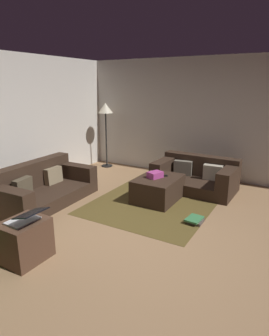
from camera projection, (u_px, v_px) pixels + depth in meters
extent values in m
plane|color=#93704C|center=(147.00, 238.00, 3.99)|extent=(6.40, 6.40, 0.00)
cube|color=beige|center=(216.00, 120.00, 6.25)|extent=(0.12, 6.40, 2.60)
cube|color=#332319|center=(46.00, 196.00, 5.19)|extent=(1.85, 1.01, 0.22)
cube|color=#332319|center=(30.00, 175.00, 5.26)|extent=(1.83, 0.30, 0.46)
cube|color=#332319|center=(74.00, 171.00, 5.79)|extent=(0.27, 0.95, 0.28)
cube|color=#332319|center=(7.00, 197.00, 4.45)|extent=(0.27, 0.95, 0.28)
cube|color=#8C7A5B|center=(53.00, 176.00, 5.50)|extent=(0.36, 0.13, 0.31)
cube|color=brown|center=(23.00, 187.00, 4.88)|extent=(0.38, 0.19, 0.30)
cube|color=#332319|center=(194.00, 185.00, 5.79)|extent=(0.98, 1.58, 0.22)
cube|color=#332319|center=(201.00, 165.00, 5.98)|extent=(0.29, 1.56, 0.42)
cube|color=#332319|center=(229.00, 177.00, 5.38)|extent=(0.94, 0.27, 0.32)
cube|color=#332319|center=(165.00, 167.00, 6.05)|extent=(0.94, 0.27, 0.32)
cube|color=#BCB299|center=(213.00, 173.00, 5.68)|extent=(0.16, 0.37, 0.31)
cube|color=#716B5B|center=(183.00, 168.00, 5.99)|extent=(0.18, 0.37, 0.30)
cube|color=#332319|center=(158.00, 189.00, 5.27)|extent=(0.92, 0.69, 0.42)
cube|color=#B23F8C|center=(155.00, 175.00, 5.20)|extent=(0.30, 0.26, 0.11)
cube|color=black|center=(163.00, 176.00, 5.30)|extent=(0.12, 0.16, 0.02)
cube|color=#4C3323|center=(25.00, 241.00, 3.45)|extent=(0.52, 0.44, 0.50)
cube|color=silver|center=(23.00, 221.00, 3.38)|extent=(0.34, 0.25, 0.02)
cube|color=black|center=(31.00, 213.00, 3.26)|extent=(0.34, 0.25, 0.08)
cube|color=#4C423D|center=(196.00, 221.00, 4.44)|extent=(0.25, 0.20, 0.05)
cube|color=#387A47|center=(194.00, 219.00, 4.43)|extent=(0.31, 0.23, 0.03)
cylinder|color=black|center=(107.00, 166.00, 7.51)|extent=(0.28, 0.28, 0.02)
cylinder|color=black|center=(106.00, 140.00, 7.33)|extent=(0.04, 0.04, 1.35)
cone|color=beige|center=(105.00, 108.00, 7.11)|extent=(0.36, 0.36, 0.24)
cube|color=brown|center=(158.00, 199.00, 5.33)|extent=(2.60, 2.00, 0.01)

